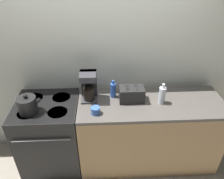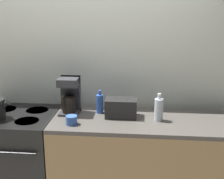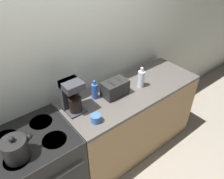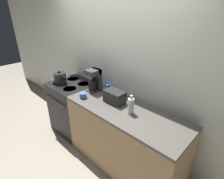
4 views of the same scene
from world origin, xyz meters
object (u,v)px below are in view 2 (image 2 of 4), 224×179
(toaster, at_px, (121,108))
(bottle_blue, at_px, (100,103))
(coffee_maker, at_px, (70,95))
(bottle_clear, at_px, (159,109))
(cup_blue, at_px, (72,120))
(stove, at_px, (19,159))

(toaster, xyz_separation_m, bottle_blue, (-0.20, 0.08, 0.01))
(coffee_maker, bearing_deg, bottle_clear, -8.83)
(toaster, height_order, bottle_clear, bottle_clear)
(bottle_clear, distance_m, cup_blue, 0.76)
(toaster, relative_size, cup_blue, 2.89)
(coffee_maker, distance_m, bottle_clear, 0.83)
(toaster, bearing_deg, stove, -177.73)
(cup_blue, bearing_deg, toaster, 28.41)
(cup_blue, bearing_deg, bottle_blue, 56.44)
(stove, bearing_deg, bottle_blue, 9.08)
(coffee_maker, bearing_deg, bottle_blue, 4.51)
(bottle_clear, bearing_deg, cup_blue, -168.03)
(coffee_maker, distance_m, cup_blue, 0.32)
(bottle_clear, bearing_deg, coffee_maker, 171.17)
(coffee_maker, height_order, cup_blue, coffee_maker)
(stove, xyz_separation_m, toaster, (0.97, 0.04, 0.54))
(stove, bearing_deg, toaster, 2.27)
(coffee_maker, relative_size, cup_blue, 3.51)
(coffee_maker, xyz_separation_m, bottle_clear, (0.81, -0.13, -0.07))
(stove, relative_size, cup_blue, 9.58)
(stove, distance_m, toaster, 1.11)
(coffee_maker, bearing_deg, toaster, -7.42)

